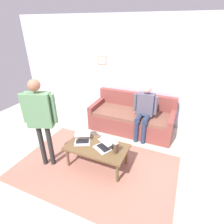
{
  "coord_description": "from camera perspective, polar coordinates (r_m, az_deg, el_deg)",
  "views": [
    {
      "loc": [
        -1.32,
        2.25,
        2.47
      ],
      "look_at": [
        -0.01,
        -0.83,
        0.8
      ],
      "focal_mm": 28.55,
      "sensor_mm": 36.0,
      "label": 1
    }
  ],
  "objects": [
    {
      "name": "couch",
      "position": [
        4.57,
        6.42,
        -1.96
      ],
      "size": [
        2.04,
        0.88,
        0.88
      ],
      "color": "brown",
      "rests_on": "ground_plane"
    },
    {
      "name": "area_rug",
      "position": [
        3.57,
        -5.37,
        -17.28
      ],
      "size": [
        2.96,
        1.88,
        0.01
      ],
      "primitive_type": "cube",
      "color": "#9E6554",
      "rests_on": "ground_plane"
    },
    {
      "name": "french_press",
      "position": [
        3.14,
        1.18,
        -11.29
      ],
      "size": [
        0.11,
        0.09,
        0.24
      ],
      "color": "#4C3323",
      "rests_on": "coffee_table"
    },
    {
      "name": "person_seated",
      "position": [
        4.11,
        10.39,
        0.95
      ],
      "size": [
        0.55,
        0.51,
        1.28
      ],
      "color": "#27314E",
      "rests_on": "ground_plane"
    },
    {
      "name": "coffee_table",
      "position": [
        3.39,
        -4.85,
        -11.52
      ],
      "size": [
        1.14,
        0.61,
        0.44
      ],
      "color": "brown",
      "rests_on": "ground_plane"
    },
    {
      "name": "laptop_center",
      "position": [
        3.5,
        -9.43,
        -8.52
      ],
      "size": [
        0.42,
        0.45,
        0.14
      ],
      "color": "silver",
      "rests_on": "coffee_table"
    },
    {
      "name": "back_wall",
      "position": [
        4.78,
        6.53,
        12.8
      ],
      "size": [
        7.04,
        0.11,
        2.7
      ],
      "color": "silver",
      "rests_on": "ground_plane"
    },
    {
      "name": "laptop_left",
      "position": [
        3.29,
        -2.52,
        -10.68
      ],
      "size": [
        0.43,
        0.44,
        0.12
      ],
      "color": "silver",
      "rests_on": "coffee_table"
    },
    {
      "name": "ground_plane",
      "position": [
        3.59,
        -5.53,
        -17.05
      ],
      "size": [
        7.68,
        7.68,
        0.0
      ],
      "primitive_type": "plane",
      "color": "#B3B09C"
    },
    {
      "name": "person_standing",
      "position": [
        3.26,
        -22.12,
        -0.67
      ],
      "size": [
        0.58,
        0.33,
        1.7
      ],
      "color": "#282727",
      "rests_on": "ground_plane"
    }
  ]
}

